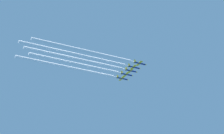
{
  "coord_description": "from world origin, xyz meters",
  "views": [
    {
      "loc": [
        252.26,
        -131.83,
        1.97
      ],
      "look_at": [
        0.05,
        -16.77,
        152.14
      ],
      "focal_mm": 62.81,
      "sensor_mm": 36.0,
      "label": 1
    }
  ],
  "objects_px": {
    "jet_inner_right": "(134,67)",
    "jet_far_right": "(140,63)",
    "jet_far_left": "(123,79)",
    "jet_center": "(131,71)",
    "jet_inner_left": "(127,75)"
  },
  "relations": [
    {
      "from": "jet_inner_left",
      "to": "jet_center",
      "type": "xyz_separation_m",
      "value": [
        7.58,
        0.21,
        -0.11
      ]
    },
    {
      "from": "jet_inner_right",
      "to": "jet_inner_left",
      "type": "bearing_deg",
      "value": 178.63
    },
    {
      "from": "jet_far_right",
      "to": "jet_far_left",
      "type": "bearing_deg",
      "value": -178.75
    },
    {
      "from": "jet_inner_left",
      "to": "jet_center",
      "type": "relative_size",
      "value": 1.0
    },
    {
      "from": "jet_inner_right",
      "to": "jet_far_right",
      "type": "height_order",
      "value": "jet_inner_right"
    },
    {
      "from": "jet_inner_left",
      "to": "jet_inner_right",
      "type": "bearing_deg",
      "value": -1.37
    },
    {
      "from": "jet_center",
      "to": "jet_far_right",
      "type": "bearing_deg",
      "value": 1.68
    },
    {
      "from": "jet_center",
      "to": "jet_far_left",
      "type": "bearing_deg",
      "value": -179.15
    },
    {
      "from": "jet_far_left",
      "to": "jet_center",
      "type": "bearing_deg",
      "value": 0.85
    },
    {
      "from": "jet_inner_left",
      "to": "jet_inner_right",
      "type": "distance_m",
      "value": 13.96
    },
    {
      "from": "jet_far_left",
      "to": "jet_inner_right",
      "type": "relative_size",
      "value": 1.0
    },
    {
      "from": "jet_far_left",
      "to": "jet_far_right",
      "type": "height_order",
      "value": "jet_far_left"
    },
    {
      "from": "jet_inner_left",
      "to": "jet_center",
      "type": "distance_m",
      "value": 7.59
    },
    {
      "from": "jet_far_left",
      "to": "jet_inner_right",
      "type": "bearing_deg",
      "value": -0.8
    },
    {
      "from": "jet_inner_right",
      "to": "jet_far_right",
      "type": "bearing_deg",
      "value": 6.7
    }
  ]
}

